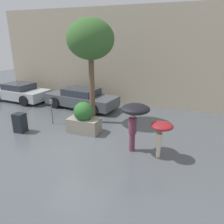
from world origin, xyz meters
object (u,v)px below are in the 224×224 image
object	(u,v)px
parking_meter	(51,107)
person_adult	(135,114)
street_tree	(91,40)
newspaper_box	(20,123)
parked_car_far	(20,92)
parked_car_near	(81,98)
planter_box	(84,119)
person_child	(162,129)

from	to	relation	value
parking_meter	person_adult	bearing A→B (deg)	-16.42
street_tree	newspaper_box	distance (m)	5.03
street_tree	parked_car_far	bearing A→B (deg)	162.99
parking_meter	newspaper_box	distance (m)	1.66
parked_car_near	parking_meter	size ratio (longest dim) A/B	3.72
newspaper_box	parked_car_far	bearing A→B (deg)	132.23
planter_box	parked_car_near	world-z (taller)	planter_box
parked_car_near	parked_car_far	world-z (taller)	same
planter_box	parked_car_near	size ratio (longest dim) A/B	0.31
street_tree	parked_car_near	bearing A→B (deg)	130.30
planter_box	person_adult	bearing A→B (deg)	-20.58
person_adult	person_child	world-z (taller)	person_adult
planter_box	person_adult	world-z (taller)	person_adult
parked_car_far	newspaper_box	world-z (taller)	parked_car_far
planter_box	person_adult	size ratio (longest dim) A/B	0.76
person_child	person_adult	bearing A→B (deg)	-148.91
planter_box	person_adult	xyz separation A→B (m)	(2.64, -0.99, 0.89)
person_adult	parking_meter	bearing A→B (deg)	-157.47
planter_box	person_child	distance (m)	3.85
planter_box	newspaper_box	bearing A→B (deg)	-160.42
parked_car_near	person_adult	bearing A→B (deg)	-125.73
person_adult	newspaper_box	distance (m)	5.54
newspaper_box	parking_meter	bearing A→B (deg)	59.52
parking_meter	parked_car_far	bearing A→B (deg)	148.05
person_adult	newspaper_box	bearing A→B (deg)	-140.99
person_child	parking_meter	distance (m)	5.84
planter_box	newspaper_box	size ratio (longest dim) A/B	1.62
person_adult	parked_car_near	distance (m)	6.37
person_child	street_tree	bearing A→B (deg)	-174.18
planter_box	parking_meter	bearing A→B (deg)	169.36
parked_car_near	parking_meter	bearing A→B (deg)	-173.50
parked_car_far	street_tree	xyz separation A→B (m)	(6.54, -2.00, 3.47)
parked_car_far	parking_meter	xyz separation A→B (m)	(4.73, -2.95, 0.33)
parked_car_far	parking_meter	world-z (taller)	parking_meter
street_tree	parking_meter	world-z (taller)	street_tree
person_adult	parked_car_far	distance (m)	10.34
person_adult	parked_car_far	bearing A→B (deg)	-165.80
person_adult	parked_car_near	size ratio (longest dim) A/B	0.40
planter_box	parked_car_far	bearing A→B (deg)	153.69
parked_car_far	newspaper_box	xyz separation A→B (m)	(3.92, -4.32, -0.14)
planter_box	person_child	xyz separation A→B (m)	(3.65, -1.12, 0.48)
street_tree	parking_meter	distance (m)	3.75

